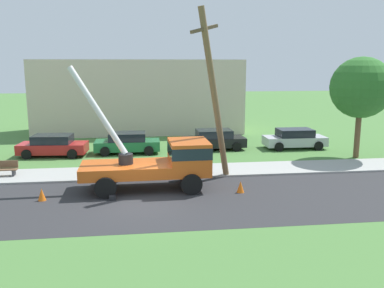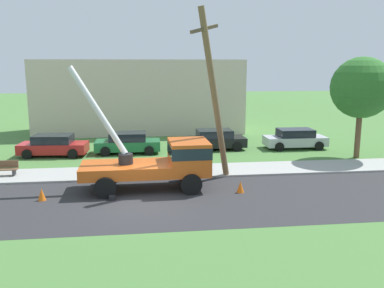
{
  "view_description": "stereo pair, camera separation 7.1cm",
  "coord_description": "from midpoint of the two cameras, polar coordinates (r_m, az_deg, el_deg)",
  "views": [
    {
      "loc": [
        0.05,
        -17.69,
        6.07
      ],
      "look_at": [
        2.67,
        3.03,
        1.98
      ],
      "focal_mm": 38.56,
      "sensor_mm": 36.0,
      "label": 1
    },
    {
      "loc": [
        0.12,
        -17.7,
        6.07
      ],
      "look_at": [
        2.67,
        3.03,
        1.98
      ],
      "focal_mm": 38.56,
      "sensor_mm": 36.0,
      "label": 2
    }
  ],
  "objects": [
    {
      "name": "ground_plane",
      "position": [
        30.31,
        -7.22,
        -0.57
      ],
      "size": [
        120.0,
        120.0,
        0.0
      ],
      "primitive_type": "plane",
      "color": "#477538"
    },
    {
      "name": "road_asphalt",
      "position": [
        18.71,
        -7.14,
        -7.93
      ],
      "size": [
        80.0,
        7.07,
        0.01
      ],
      "primitive_type": "cube",
      "color": "#2B2B2D",
      "rests_on": "ground"
    },
    {
      "name": "sidewalk_strip",
      "position": [
        23.43,
        -7.18,
        -3.9
      ],
      "size": [
        80.0,
        2.82,
        0.1
      ],
      "primitive_type": "cube",
      "color": "#9E9E99",
      "rests_on": "ground"
    },
    {
      "name": "utility_truck",
      "position": [
        20.24,
        -4.18,
        -2.27
      ],
      "size": [
        6.82,
        3.21,
        5.98
      ],
      "color": "#C65119",
      "rests_on": "ground"
    },
    {
      "name": "leaning_utility_pole",
      "position": [
        21.25,
        2.98,
        6.94
      ],
      "size": [
        2.42,
        1.85,
        8.84
      ],
      "color": "brown",
      "rests_on": "ground"
    },
    {
      "name": "traffic_cone_ahead",
      "position": [
        19.92,
        6.62,
        -5.9
      ],
      "size": [
        0.36,
        0.36,
        0.56
      ],
      "primitive_type": "cone",
      "color": "orange",
      "rests_on": "ground"
    },
    {
      "name": "traffic_cone_behind",
      "position": [
        19.85,
        -20.16,
        -6.58
      ],
      "size": [
        0.36,
        0.36,
        0.56
      ],
      "primitive_type": "cone",
      "color": "orange",
      "rests_on": "ground"
    },
    {
      "name": "parked_sedan_red",
      "position": [
        28.93,
        -18.74,
        -0.19
      ],
      "size": [
        4.53,
        2.25,
        1.42
      ],
      "color": "#B21E1E",
      "rests_on": "ground"
    },
    {
      "name": "parked_sedan_green",
      "position": [
        28.67,
        -8.99,
        0.17
      ],
      "size": [
        4.44,
        2.08,
        1.42
      ],
      "color": "#1E6638",
      "rests_on": "ground"
    },
    {
      "name": "parked_sedan_black",
      "position": [
        29.55,
        3.0,
        0.61
      ],
      "size": [
        4.45,
        2.11,
        1.42
      ],
      "color": "black",
      "rests_on": "ground"
    },
    {
      "name": "parked_sedan_silver",
      "position": [
        30.82,
        13.94,
        0.73
      ],
      "size": [
        4.42,
        2.05,
        1.42
      ],
      "color": "#B7B7BF",
      "rests_on": "ground"
    },
    {
      "name": "park_bench",
      "position": [
        24.57,
        -24.84,
        -3.16
      ],
      "size": [
        1.6,
        0.45,
        0.9
      ],
      "color": "brown",
      "rests_on": "ground"
    },
    {
      "name": "roadside_tree_far",
      "position": [
        28.56,
        22.28,
        7.19
      ],
      "size": [
        3.9,
        3.9,
        6.52
      ],
      "color": "brown",
      "rests_on": "ground"
    },
    {
      "name": "lowrise_building_backdrop",
      "position": [
        37.59,
        -7.33,
        6.6
      ],
      "size": [
        18.0,
        6.0,
        6.4
      ],
      "primitive_type": "cube",
      "color": "beige",
      "rests_on": "ground"
    }
  ]
}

